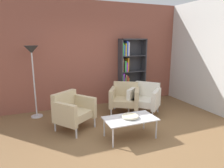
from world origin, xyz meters
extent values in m
plane|color=brown|center=(0.00, 0.00, 0.00)|extent=(8.32, 8.32, 0.00)
cube|color=brown|center=(0.00, 2.46, 1.45)|extent=(6.40, 0.12, 2.90)
cube|color=silver|center=(2.86, 0.60, 1.45)|extent=(0.12, 5.20, 2.90)
cube|color=#333338|center=(0.90, 2.23, 0.95)|extent=(0.03, 0.30, 1.90)
cube|color=#333338|center=(1.67, 2.23, 0.95)|extent=(0.03, 0.30, 1.90)
cube|color=#333338|center=(1.28, 2.23, 1.89)|extent=(0.80, 0.30, 0.03)
cube|color=#333338|center=(1.28, 2.23, 0.01)|extent=(0.80, 0.30, 0.03)
cube|color=#333338|center=(1.28, 2.37, 0.95)|extent=(0.80, 0.02, 1.90)
cube|color=#333338|center=(1.28, 2.23, 0.49)|extent=(0.76, 0.28, 0.02)
cube|color=#333338|center=(1.28, 2.23, 0.95)|extent=(0.76, 0.28, 0.02)
cube|color=#333338|center=(1.28, 2.23, 1.41)|extent=(0.76, 0.28, 0.02)
cube|color=yellow|center=(0.93, 2.20, 0.25)|extent=(0.03, 0.22, 0.41)
cube|color=orange|center=(0.96, 2.17, 0.19)|extent=(0.02, 0.17, 0.30)
cube|color=white|center=(0.99, 2.20, 0.22)|extent=(0.02, 0.22, 0.35)
cube|color=black|center=(1.02, 2.21, 0.19)|extent=(0.03, 0.24, 0.30)
cube|color=yellow|center=(1.07, 2.19, 0.18)|extent=(0.04, 0.19, 0.28)
cube|color=purple|center=(1.13, 2.17, 0.21)|extent=(0.04, 0.17, 0.33)
cube|color=green|center=(0.93, 2.18, 0.68)|extent=(0.02, 0.18, 0.36)
cube|color=purple|center=(0.96, 2.19, 0.71)|extent=(0.04, 0.21, 0.41)
cube|color=green|center=(1.00, 2.20, 0.64)|extent=(0.02, 0.23, 0.28)
cube|color=olive|center=(1.04, 2.21, 0.69)|extent=(0.04, 0.24, 0.37)
cube|color=red|center=(1.09, 2.20, 0.67)|extent=(0.03, 0.21, 0.33)
cube|color=yellow|center=(1.12, 2.19, 0.64)|extent=(0.02, 0.19, 0.28)
cube|color=olive|center=(0.92, 2.20, 1.16)|extent=(0.02, 0.21, 0.39)
cube|color=black|center=(0.97, 2.21, 1.13)|extent=(0.03, 0.23, 0.34)
cube|color=green|center=(1.01, 2.19, 1.12)|extent=(0.04, 0.20, 0.31)
cube|color=purple|center=(1.06, 2.18, 1.09)|extent=(0.04, 0.19, 0.27)
cube|color=orange|center=(1.10, 2.22, 1.16)|extent=(0.03, 0.25, 0.39)
cube|color=green|center=(0.93, 2.20, 1.60)|extent=(0.03, 0.22, 0.36)
cube|color=blue|center=(0.97, 2.18, 1.57)|extent=(0.03, 0.19, 0.30)
cube|color=yellow|center=(1.01, 2.21, 1.60)|extent=(0.03, 0.25, 0.35)
cube|color=blue|center=(1.06, 2.19, 1.62)|extent=(0.04, 0.20, 0.41)
cube|color=white|center=(1.10, 2.20, 1.61)|extent=(0.03, 0.22, 0.37)
cube|color=silver|center=(0.20, 0.20, 0.39)|extent=(1.00, 0.56, 0.02)
cylinder|color=silver|center=(-0.25, -0.03, 0.19)|extent=(0.03, 0.03, 0.38)
cylinder|color=silver|center=(0.65, -0.03, 0.19)|extent=(0.03, 0.03, 0.38)
cylinder|color=silver|center=(-0.25, 0.43, 0.19)|extent=(0.03, 0.03, 0.38)
cylinder|color=silver|center=(0.65, 0.43, 0.19)|extent=(0.03, 0.03, 0.38)
cylinder|color=beige|center=(0.20, 0.20, 0.41)|extent=(0.13, 0.13, 0.02)
cylinder|color=beige|center=(0.20, 0.20, 0.43)|extent=(0.32, 0.32, 0.02)
torus|color=beige|center=(0.20, 0.20, 0.44)|extent=(0.32, 0.32, 0.02)
cube|color=#C6B289|center=(0.66, 1.42, 0.32)|extent=(0.85, 0.83, 0.16)
cube|color=#C6B289|center=(0.80, 1.65, 0.59)|extent=(0.61, 0.43, 0.38)
cube|color=#C6B289|center=(0.39, 1.56, 0.43)|extent=(0.40, 0.58, 0.46)
cube|color=#C6B289|center=(0.92, 1.24, 0.43)|extent=(0.40, 0.58, 0.46)
cylinder|color=silver|center=(0.25, 1.31, 0.12)|extent=(0.04, 0.04, 0.24)
cylinder|color=silver|center=(0.76, 1.00, 0.12)|extent=(0.04, 0.04, 0.24)
cylinder|color=silver|center=(0.54, 1.80, 0.12)|extent=(0.04, 0.04, 0.24)
cylinder|color=silver|center=(1.06, 1.50, 0.12)|extent=(0.04, 0.04, 0.24)
cube|color=#C6B289|center=(-0.72, 0.98, 0.32)|extent=(0.86, 0.85, 0.16)
cube|color=#C6B289|center=(-0.88, 1.20, 0.59)|extent=(0.59, 0.48, 0.38)
cube|color=#C6B289|center=(-0.96, 0.78, 0.43)|extent=(0.45, 0.56, 0.46)
cube|color=#C6B289|center=(-0.46, 1.15, 0.43)|extent=(0.45, 0.56, 0.46)
cylinder|color=silver|center=(-0.78, 0.55, 0.12)|extent=(0.04, 0.04, 0.24)
cylinder|color=silver|center=(-0.30, 0.91, 0.12)|extent=(0.04, 0.04, 0.24)
cylinder|color=silver|center=(-1.13, 1.02, 0.12)|extent=(0.04, 0.04, 0.24)
cylinder|color=silver|center=(-0.64, 1.38, 0.12)|extent=(0.04, 0.04, 0.24)
cube|color=white|center=(1.12, 1.22, 0.32)|extent=(0.86, 0.86, 0.16)
cube|color=white|center=(1.32, 1.40, 0.59)|extent=(0.52, 0.55, 0.38)
cube|color=white|center=(0.89, 1.43, 0.43)|extent=(0.52, 0.50, 0.46)
cube|color=white|center=(1.32, 0.98, 0.43)|extent=(0.52, 0.50, 0.46)
cylinder|color=silver|center=(0.69, 1.22, 0.12)|extent=(0.04, 0.04, 0.24)
cylinder|color=silver|center=(1.10, 0.79, 0.12)|extent=(0.04, 0.04, 0.24)
cylinder|color=silver|center=(1.11, 1.62, 0.12)|extent=(0.04, 0.04, 0.24)
cylinder|color=silver|center=(1.52, 1.18, 0.12)|extent=(0.04, 0.04, 0.24)
cylinder|color=silver|center=(-1.46, 2.02, 0.01)|extent=(0.28, 0.28, 0.02)
cylinder|color=silver|center=(-1.46, 2.02, 0.85)|extent=(0.03, 0.03, 1.65)
cone|color=#2D2D2D|center=(-1.46, 2.02, 1.65)|extent=(0.32, 0.32, 0.18)
camera|label=1|loc=(-1.47, -3.03, 1.89)|focal=32.17mm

